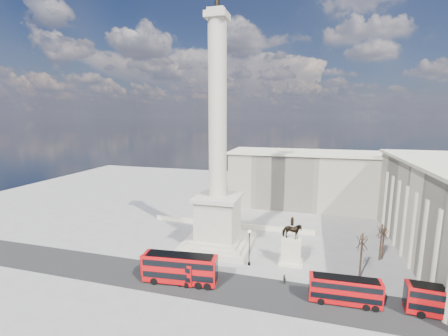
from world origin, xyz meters
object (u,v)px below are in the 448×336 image
red_bus_c (345,290)px  victorian_lamp (249,245)px  red_bus_a (180,268)px  red_bus_b (169,268)px  pedestrian_crossing (284,279)px  pedestrian_walking (320,282)px  equestrian_statue (291,247)px  nelsons_column (218,186)px  pedestrian_standing (344,287)px

red_bus_c → victorian_lamp: 17.39m
red_bus_a → red_bus_c: bearing=-2.6°
red_bus_b → pedestrian_crossing: bearing=18.3°
victorian_lamp → pedestrian_walking: 13.29m
pedestrian_walking → pedestrian_crossing: (-5.53, -0.50, -0.14)m
red_bus_b → victorian_lamp: 14.79m
equestrian_statue → pedestrian_walking: bearing=-54.4°
red_bus_c → victorian_lamp: size_ratio=1.48×
red_bus_b → equestrian_statue: 22.30m
red_bus_a → red_bus_b: red_bus_a is taller
nelsons_column → victorian_lamp: size_ratio=7.38×
nelsons_column → pedestrian_crossing: (14.72, -11.50, -12.09)m
nelsons_column → red_bus_a: bearing=-95.9°
equestrian_statue → pedestrian_crossing: equestrian_statue is taller
equestrian_statue → pedestrian_standing: equestrian_statue is taller
nelsons_column → victorian_lamp: nelsons_column is taller
red_bus_c → equestrian_statue: equestrian_statue is taller
nelsons_column → pedestrian_standing: (23.80, -11.50, -12.01)m
equestrian_statue → pedestrian_walking: size_ratio=4.65×
red_bus_a → pedestrian_crossing: red_bus_a is taller
red_bus_c → pedestrian_walking: bearing=131.9°
pedestrian_walking → red_bus_a: bearing=-162.3°
victorian_lamp → pedestrian_crossing: (6.72, -4.69, -3.15)m
red_bus_a → red_bus_b: size_ratio=1.25×
equestrian_statue → nelsons_column: bearing=165.0°
red_bus_b → red_bus_c: (27.41, 1.05, 0.05)m
nelsons_column → pedestrian_standing: nelsons_column is taller
red_bus_b → pedestrian_walking: red_bus_b is taller
equestrian_statue → pedestrian_walking: (4.93, -6.89, -2.20)m
nelsons_column → equestrian_statue: 18.62m
pedestrian_walking → equestrian_statue: bearing=131.1°
pedestrian_walking → pedestrian_crossing: bearing=-169.4°
equestrian_statue → victorian_lamp: bearing=-159.7°
pedestrian_standing → red_bus_c: bearing=83.5°
equestrian_statue → red_bus_a: bearing=-145.6°
pedestrian_standing → victorian_lamp: bearing=-18.0°
red_bus_a → equestrian_statue: (16.94, 11.61, 0.60)m
red_bus_b → pedestrian_crossing: 19.04m
red_bus_a → equestrian_statue: size_ratio=1.37×
nelsons_column → red_bus_c: (23.55, -14.38, -10.81)m
red_bus_a → pedestrian_crossing: 16.97m
red_bus_b → equestrian_statue: size_ratio=1.09×
red_bus_a → red_bus_c: red_bus_a is taller
red_bus_a → pedestrian_standing: bearing=3.8°
red_bus_a → victorian_lamp: (9.63, 8.91, 1.40)m
red_bus_b → pedestrian_crossing: size_ratio=5.97×
equestrian_statue → pedestrian_walking: equestrian_statue is taller
red_bus_c → victorian_lamp: victorian_lamp is taller
red_bus_b → pedestrian_walking: bearing=16.8°
pedestrian_standing → equestrian_statue: bearing=-42.5°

